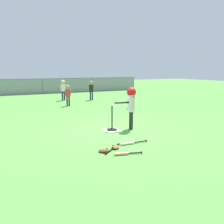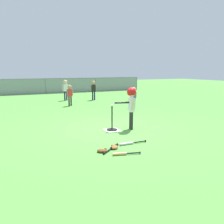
{
  "view_description": "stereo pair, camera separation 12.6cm",
  "coord_description": "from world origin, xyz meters",
  "views": [
    {
      "loc": [
        -2.99,
        -6.17,
        1.78
      ],
      "look_at": [
        -0.03,
        -0.2,
        0.55
      ],
      "focal_mm": 36.81,
      "sensor_mm": 36.0,
      "label": 1
    },
    {
      "loc": [
        -2.87,
        -6.22,
        1.78
      ],
      "look_at": [
        -0.03,
        -0.2,
        0.55
      ],
      "focal_mm": 36.81,
      "sensor_mm": 36.0,
      "label": 2
    }
  ],
  "objects": [
    {
      "name": "ground_plane",
      "position": [
        0.0,
        0.0,
        0.0
      ],
      "size": [
        60.0,
        60.0,
        0.0
      ],
      "primitive_type": "plane",
      "color": "#51933D"
    },
    {
      "name": "home_plate",
      "position": [
        -0.03,
        -0.2,
        0.0
      ],
      "size": [
        0.44,
        0.44,
        0.01
      ],
      "primitive_type": "cube",
      "color": "white",
      "rests_on": "ground_plane"
    },
    {
      "name": "batting_tee",
      "position": [
        -0.03,
        -0.2,
        0.12
      ],
      "size": [
        0.32,
        0.32,
        0.71
      ],
      "color": "black",
      "rests_on": "ground_plane"
    },
    {
      "name": "baseball_on_tee",
      "position": [
        -0.03,
        -0.2,
        0.75
      ],
      "size": [
        0.07,
        0.07,
        0.07
      ],
      "primitive_type": "sphere",
      "color": "white",
      "rests_on": "batting_tee"
    },
    {
      "name": "batter_child",
      "position": [
        0.54,
        -0.34,
        0.9
      ],
      "size": [
        0.64,
        0.35,
        1.27
      ],
      "color": "#262626",
      "rests_on": "ground_plane"
    },
    {
      "name": "fielder_deep_right",
      "position": [
        0.41,
        7.12,
        0.77
      ],
      "size": [
        0.36,
        0.24,
        1.2
      ],
      "color": "#191E4C",
      "rests_on": "ground_plane"
    },
    {
      "name": "fielder_near_left",
      "position": [
        1.95,
        6.56,
        0.74
      ],
      "size": [
        0.33,
        0.23,
        1.15
      ],
      "color": "#191E4C",
      "rests_on": "ground_plane"
    },
    {
      "name": "fielder_deep_left",
      "position": [
        2.64,
        3.07,
        0.63
      ],
      "size": [
        0.24,
        0.21,
        0.98
      ],
      "color": "#191E4C",
      "rests_on": "ground_plane"
    },
    {
      "name": "fielder_near_right",
      "position": [
        0.08,
        4.95,
        0.67
      ],
      "size": [
        0.31,
        0.21,
        1.05
      ],
      "color": "#262626",
      "rests_on": "ground_plane"
    },
    {
      "name": "spare_bat_silver",
      "position": [
        -0.23,
        -1.6,
        0.03
      ],
      "size": [
        0.72,
        0.07,
        0.06
      ],
      "color": "silver",
      "rests_on": "ground_plane"
    },
    {
      "name": "spare_bat_wood",
      "position": [
        -0.7,
        -2.15,
        0.03
      ],
      "size": [
        0.6,
        0.22,
        0.06
      ],
      "color": "#DBB266",
      "rests_on": "ground_plane"
    },
    {
      "name": "spare_bat_black",
      "position": [
        -0.71,
        -1.7,
        0.03
      ],
      "size": [
        0.57,
        0.46,
        0.06
      ],
      "color": "black",
      "rests_on": "ground_plane"
    },
    {
      "name": "glove_by_plate",
      "position": [
        -0.68,
        -1.71,
        0.04
      ],
      "size": [
        0.27,
        0.27,
        0.07
      ],
      "color": "brown",
      "rests_on": "ground_plane"
    },
    {
      "name": "glove_near_bats",
      "position": [
        -1.03,
        -1.8,
        0.04
      ],
      "size": [
        0.27,
        0.25,
        0.07
      ],
      "color": "brown",
      "rests_on": "ground_plane"
    },
    {
      "name": "outfield_fence",
      "position": [
        0.0,
        11.59,
        0.62
      ],
      "size": [
        16.06,
        0.06,
        1.15
      ],
      "color": "slate",
      "rests_on": "ground_plane"
    }
  ]
}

